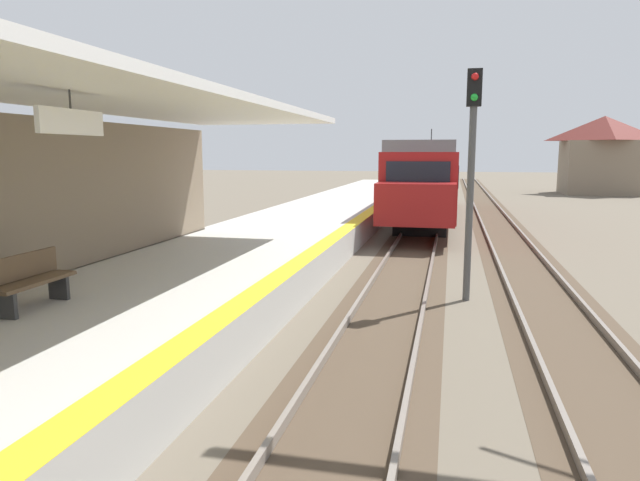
{
  "coord_description": "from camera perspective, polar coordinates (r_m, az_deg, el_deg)",
  "views": [
    {
      "loc": [
        3.11,
        2.74,
        3.38
      ],
      "look_at": [
        1.24,
        10.79,
        2.1
      ],
      "focal_mm": 31.76,
      "sensor_mm": 36.0,
      "label": 1
    }
  ],
  "objects": [
    {
      "name": "station_platform",
      "position": [
        14.7,
        -9.68,
        -2.83
      ],
      "size": [
        5.0,
        80.0,
        0.91
      ],
      "color": "#B7B5AD",
      "rests_on": "ground"
    },
    {
      "name": "track_pair_nearest_platform",
      "position": [
        17.62,
        8.88,
        -2.2
      ],
      "size": [
        2.34,
        120.0,
        0.16
      ],
      "color": "#4C3D2D",
      "rests_on": "ground"
    },
    {
      "name": "track_pair_middle",
      "position": [
        17.72,
        19.92,
        -2.57
      ],
      "size": [
        2.34,
        120.0,
        0.16
      ],
      "color": "#4C3D2D",
      "rests_on": "ground"
    },
    {
      "name": "approaching_train",
      "position": [
        29.74,
        10.78,
        6.32
      ],
      "size": [
        2.93,
        19.6,
        4.76
      ],
      "color": "maroon",
      "rests_on": "ground"
    },
    {
      "name": "rail_signal_post",
      "position": [
        13.2,
        15.02,
        7.69
      ],
      "size": [
        0.32,
        0.34,
        5.2
      ],
      "color": "#4C4C4C",
      "rests_on": "ground"
    },
    {
      "name": "platform_bench",
      "position": [
        10.22,
        -27.28,
        -3.51
      ],
      "size": [
        0.45,
        1.6,
        0.88
      ],
      "color": "brown",
      "rests_on": "station_platform"
    },
    {
      "name": "distant_trackside_house",
      "position": [
        52.78,
        26.58,
        7.83
      ],
      "size": [
        6.6,
        5.28,
        6.4
      ],
      "color": "#7F705B",
      "rests_on": "ground"
    }
  ]
}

